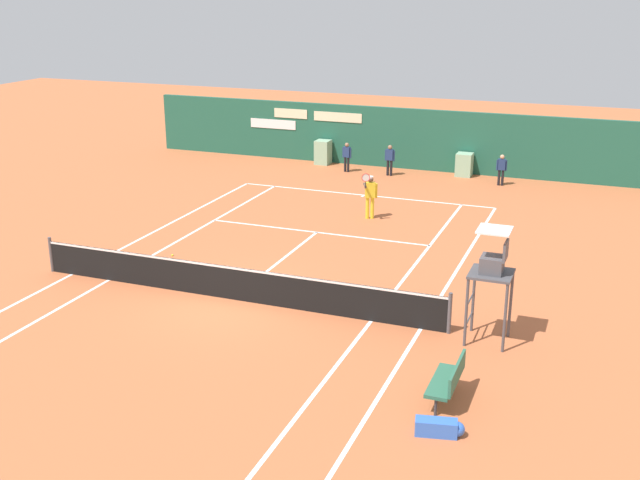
# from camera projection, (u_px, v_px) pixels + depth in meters

# --- Properties ---
(ground_plane) EXTENTS (80.00, 80.00, 0.01)m
(ground_plane) POSITION_uv_depth(u_px,v_px,m) (241.00, 292.00, 21.70)
(ground_plane) COLOR #BC6038
(tennis_net) EXTENTS (12.10, 0.10, 1.07)m
(tennis_net) POSITION_uv_depth(u_px,v_px,m) (231.00, 282.00, 21.03)
(tennis_net) COLOR #4C4C51
(tennis_net) RESTS_ON ground_plane
(sponsor_back_wall) EXTENTS (25.00, 1.02, 2.78)m
(sponsor_back_wall) POSITION_uv_depth(u_px,v_px,m) (399.00, 139.00, 35.80)
(sponsor_back_wall) COLOR #1E5642
(sponsor_back_wall) RESTS_ON ground_plane
(umpire_chair) EXTENTS (1.00, 1.00, 2.84)m
(umpire_chair) POSITION_uv_depth(u_px,v_px,m) (492.00, 269.00, 18.14)
(umpire_chair) COLOR #47474C
(umpire_chair) RESTS_ON ground_plane
(player_bench) EXTENTS (0.54, 1.47, 0.88)m
(player_bench) POSITION_uv_depth(u_px,v_px,m) (449.00, 379.00, 15.89)
(player_bench) COLOR #38383D
(player_bench) RESTS_ON ground_plane
(equipment_bag) EXTENTS (0.96, 0.46, 0.32)m
(equipment_bag) POSITION_uv_depth(u_px,v_px,m) (441.00, 428.00, 14.78)
(equipment_bag) COLOR blue
(equipment_bag) RESTS_ON ground_plane
(player_on_baseline) EXTENTS (0.49, 0.82, 1.83)m
(player_on_baseline) POSITION_uv_depth(u_px,v_px,m) (370.00, 193.00, 28.12)
(player_on_baseline) COLOR yellow
(player_on_baseline) RESTS_ON ground_plane
(ball_kid_right_post) EXTENTS (0.45, 0.21, 1.34)m
(ball_kid_right_post) POSITION_uv_depth(u_px,v_px,m) (347.00, 155.00, 35.20)
(ball_kid_right_post) COLOR black
(ball_kid_right_post) RESTS_ON ground_plane
(ball_kid_centre_post) EXTENTS (0.46, 0.19, 1.39)m
(ball_kid_centre_post) POSITION_uv_depth(u_px,v_px,m) (390.00, 158.00, 34.50)
(ball_kid_centre_post) COLOR black
(ball_kid_centre_post) RESTS_ON ground_plane
(ball_kid_left_post) EXTENTS (0.44, 0.21, 1.33)m
(ball_kid_left_post) POSITION_uv_depth(u_px,v_px,m) (501.00, 168.00, 32.83)
(ball_kid_left_post) COLOR black
(ball_kid_left_post) RESTS_ON ground_plane
(tennis_ball_mid_court) EXTENTS (0.07, 0.07, 0.07)m
(tennis_ball_mid_court) POSITION_uv_depth(u_px,v_px,m) (374.00, 201.00, 30.55)
(tennis_ball_mid_court) COLOR #CCE033
(tennis_ball_mid_court) RESTS_ON ground_plane
(tennis_ball_by_sideline) EXTENTS (0.07, 0.07, 0.07)m
(tennis_ball_by_sideline) POSITION_uv_depth(u_px,v_px,m) (193.00, 267.00, 23.48)
(tennis_ball_by_sideline) COLOR #CCE033
(tennis_ball_by_sideline) RESTS_ON ground_plane
(tennis_ball_near_service_line) EXTENTS (0.07, 0.07, 0.07)m
(tennis_ball_near_service_line) POSITION_uv_depth(u_px,v_px,m) (172.00, 255.00, 24.52)
(tennis_ball_near_service_line) COLOR #CCE033
(tennis_ball_near_service_line) RESTS_ON ground_plane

